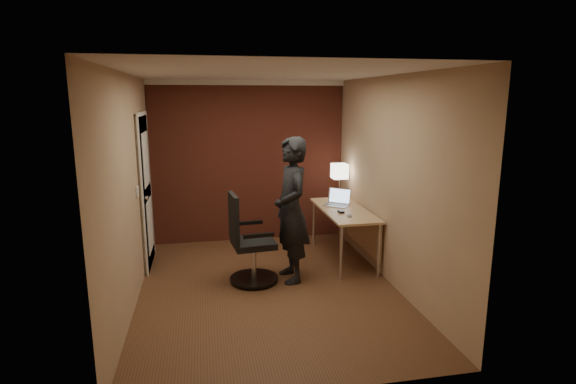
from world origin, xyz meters
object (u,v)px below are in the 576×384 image
Objects in this scene: desk at (349,218)px; phone at (349,216)px; mouse at (341,212)px; desk_lamp at (339,172)px; laptop at (338,201)px; person at (291,210)px; office_chair at (248,245)px.

phone is at bearing -107.95° from desk.
desk is at bearing 40.76° from mouse.
laptop is at bearing -109.37° from desk_lamp.
mouse is 0.87× the size of phone.
desk_lamp is 1.56m from person.
desk is 13.04× the size of phone.
laptop is 0.45m from mouse.
mouse is 0.09× the size of office_chair.
person is at bearing 0.81° from office_chair.
phone is (-0.18, -1.02, -0.41)m from desk_lamp.
office_chair is at bearing -141.74° from desk_lamp.
desk is 1.57m from office_chair.
phone is at bearing 7.44° from office_chair.
desk_lamp is 4.65× the size of phone.
desk_lamp is 0.49× the size of office_chair.
desk is 0.84m from desk_lamp.
desk is at bearing 114.67° from person.
mouse is (-0.23, -0.83, -0.40)m from desk_lamp.
desk is 0.84× the size of person.
phone is (0.05, -0.19, -0.01)m from mouse.
desk is 2.80× the size of desk_lamp.
desk is 0.32m from laptop.
desk_lamp is at bearing 70.63° from laptop.
desk is at bearing 85.30° from phone.
desk_lamp is at bearing 66.97° from mouse.
mouse reaches higher than phone.
mouse is 0.20m from phone.
person is at bearing -129.43° from desk_lamp.
phone is (-0.04, -0.63, -0.06)m from laptop.
office_chair reaches higher than mouse.
desk_lamp reaches higher than desk.
person is (0.54, 0.01, 0.41)m from office_chair.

